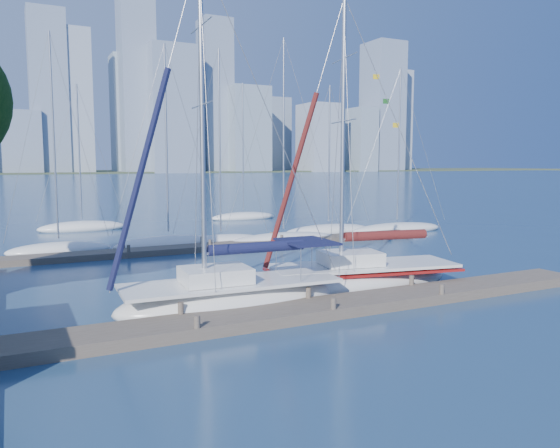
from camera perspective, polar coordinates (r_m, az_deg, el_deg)
name	(u,v)px	position (r m, az deg, el deg)	size (l,w,h in m)	color
ground	(320,314)	(20.41, 4.23, -9.35)	(700.00, 700.00, 0.00)	navy
near_dock	(320,309)	(20.36, 4.24, -8.80)	(26.00, 2.00, 0.40)	#4D4439
far_dock	(221,246)	(35.43, -6.20, -2.32)	(30.00, 1.80, 0.36)	#4D4439
far_shore	(29,173)	(337.09, -24.74, 4.88)	(800.00, 100.00, 1.50)	#38472D
sailboat_navy	(231,282)	(20.93, -5.12, -6.08)	(9.03, 3.29, 13.61)	silver
sailboat_maroon	(363,266)	(24.58, 8.63, -4.39)	(9.37, 4.49, 13.05)	silver
bg_boat_0	(59,249)	(36.21, -22.10, -2.43)	(6.25, 2.63, 13.59)	silver
bg_boat_1	(169,243)	(36.47, -11.55, -2.00)	(7.35, 3.21, 13.38)	silver
bg_boat_2	(221,241)	(37.39, -6.19, -1.75)	(6.68, 3.80, 13.31)	silver
bg_boat_3	(284,239)	(37.98, 0.38, -1.57)	(8.21, 5.12, 14.20)	silver
bg_boat_4	(328,231)	(42.92, 5.09, -0.69)	(7.62, 2.26, 11.78)	silver
bg_boat_5	(397,229)	(44.85, 12.12, -0.50)	(8.85, 3.82, 13.22)	silver
bg_boat_6	(82,227)	(47.79, -19.96, -0.31)	(7.06, 2.76, 12.20)	silver
bg_boat_7	(244,216)	(54.02, -3.84, 0.79)	(6.93, 3.76, 13.52)	silver
skyline	(60,106)	(309.98, -22.02, 11.33)	(502.53, 51.31, 103.87)	#8197A7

